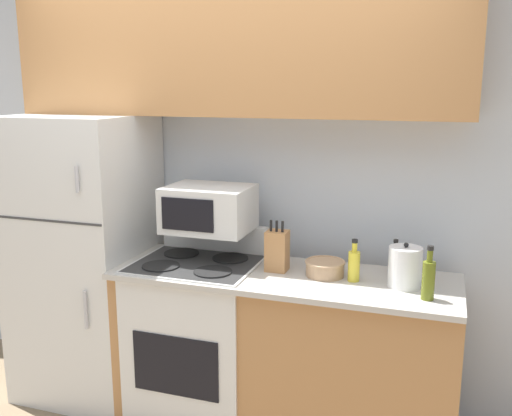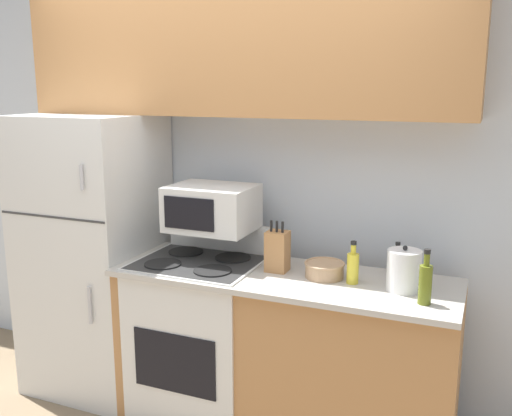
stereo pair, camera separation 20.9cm
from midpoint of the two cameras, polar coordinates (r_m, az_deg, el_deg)
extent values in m
cube|color=silver|center=(3.50, -2.76, 1.80)|extent=(8.00, 0.05, 2.55)
cube|color=#B27A47|center=(3.25, 0.86, -14.51)|extent=(1.83, 0.58, 0.89)
cube|color=#BCB7AD|center=(3.05, 0.77, -6.89)|extent=(1.83, 0.62, 0.03)
cube|color=silver|center=(3.71, -18.24, -4.71)|extent=(0.75, 0.70, 1.73)
cube|color=#383838|center=(3.37, -22.07, -1.15)|extent=(0.73, 0.01, 0.01)
cylinder|color=#B7B7BC|center=(3.16, -19.31, 2.71)|extent=(0.02, 0.02, 0.14)
cylinder|color=#B7B7BC|center=(3.35, -18.43, -9.67)|extent=(0.02, 0.02, 0.22)
cube|color=#B27A47|center=(3.26, -4.23, 15.35)|extent=(2.58, 0.35, 0.70)
cube|color=silver|center=(3.40, -7.61, -12.97)|extent=(0.68, 0.58, 0.93)
cube|color=black|center=(3.17, -10.02, -15.35)|extent=(0.49, 0.01, 0.34)
cube|color=#2D2D2D|center=(3.23, -7.84, -5.55)|extent=(0.66, 0.56, 0.01)
cube|color=silver|center=(3.44, -5.84, -2.88)|extent=(0.66, 0.06, 0.16)
cylinder|color=black|center=(3.19, -11.36, -5.72)|extent=(0.21, 0.21, 0.01)
cylinder|color=black|center=(3.05, -6.31, -6.36)|extent=(0.21, 0.21, 0.01)
cylinder|color=black|center=(3.40, -9.22, -4.49)|extent=(0.21, 0.21, 0.01)
cylinder|color=black|center=(3.28, -4.42, -5.03)|extent=(0.21, 0.21, 0.01)
cube|color=silver|center=(3.23, -6.56, -0.06)|extent=(0.47, 0.37, 0.25)
cube|color=black|center=(3.08, -8.82, -0.69)|extent=(0.30, 0.01, 0.18)
cube|color=#B27A47|center=(3.07, 0.17, -4.32)|extent=(0.11, 0.11, 0.22)
cylinder|color=black|center=(3.03, -0.47, -1.80)|extent=(0.01, 0.01, 0.06)
cylinder|color=black|center=(3.02, 0.11, -1.85)|extent=(0.01, 0.01, 0.06)
cylinder|color=black|center=(3.01, 0.69, -1.89)|extent=(0.01, 0.01, 0.06)
cylinder|color=tan|center=(3.02, 4.94, -6.09)|extent=(0.20, 0.20, 0.08)
torus|color=tan|center=(3.00, 4.96, -5.40)|extent=(0.21, 0.21, 0.01)
cylinder|color=black|center=(3.12, 11.87, -5.19)|extent=(0.05, 0.05, 0.13)
cylinder|color=black|center=(3.10, 11.93, -3.73)|extent=(0.02, 0.02, 0.04)
cylinder|color=black|center=(3.09, 11.96, -3.25)|extent=(0.03, 0.03, 0.01)
cylinder|color=gold|center=(2.94, 7.76, -5.83)|extent=(0.06, 0.06, 0.15)
cylinder|color=gold|center=(2.91, 7.82, -3.94)|extent=(0.03, 0.03, 0.05)
cylinder|color=black|center=(2.90, 7.84, -3.31)|extent=(0.03, 0.03, 0.02)
cylinder|color=#5B6619|center=(2.76, 14.78, -7.07)|extent=(0.06, 0.06, 0.18)
cylinder|color=#5B6619|center=(2.72, 14.92, -4.69)|extent=(0.03, 0.03, 0.06)
cylinder|color=black|center=(2.71, 14.96, -3.90)|extent=(0.03, 0.03, 0.02)
cylinder|color=white|center=(2.90, 12.68, -5.80)|extent=(0.16, 0.16, 0.20)
sphere|color=black|center=(2.87, 12.79, -3.65)|extent=(0.02, 0.02, 0.02)
camera|label=1|loc=(0.10, -92.00, -0.43)|focal=40.00mm
camera|label=2|loc=(0.10, 88.00, 0.43)|focal=40.00mm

